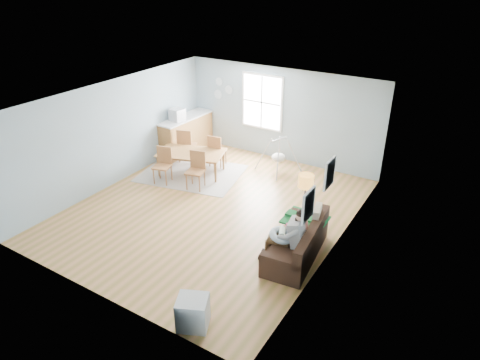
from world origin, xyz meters
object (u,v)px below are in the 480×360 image
Objects in this scene: dining_table at (191,163)px; counter at (186,134)px; chair_se at (196,167)px; chair_sw at (163,162)px; floor_lamp at (306,187)px; chair_ne at (216,149)px; storage_cube at (192,312)px; monitor at (177,115)px; chair_nw at (186,143)px; toddler at (299,224)px; baby_swing at (279,157)px; father at (289,234)px; sofa at (298,245)px.

counter is at bearing 113.75° from dining_table.
counter reaches higher than chair_se.
chair_sw is at bearing -69.01° from counter.
chair_ne is at bearing 150.45° from floor_lamp.
chair_ne is 0.48× the size of counter.
counter is (-4.52, 5.70, 0.29)m from storage_cube.
storage_cube is (-0.48, -3.20, -0.96)m from floor_lamp.
counter is at bearing 89.76° from monitor.
floor_lamp is 3.52× the size of monitor.
chair_se is 1.32m from chair_ne.
chair_nw is at bearing -167.97° from chair_ne.
chair_sw is (-3.77, 3.73, 0.28)m from storage_cube.
chair_se is at bearing 160.63° from toddler.
floor_lamp is at bearing -54.32° from baby_swing.
counter is (-1.43, 0.48, 0.01)m from chair_ne.
chair_se is at bearing -78.34° from chair_ne.
monitor reaches higher than father.
father is 2.93× the size of monitor.
sofa is 1.57× the size of baby_swing.
father reaches higher than chair_se.
counter reaches higher than baby_swing.
chair_se reaches higher than sofa.
chair_sw is 1.64m from chair_ne.
floor_lamp is at bearing -23.02° from monitor.
toddler is at bearing -19.37° from chair_se.
father is 1.21× the size of chair_nw.
chair_sw is at bearing 172.85° from floor_lamp.
sofa is at bearing -21.32° from chair_se.
toddler is 0.44× the size of dining_table.
father is 4.13m from baby_swing.
toddler is 0.39× the size of counter.
storage_cube is at bearing -104.93° from sofa.
monitor is (-1.10, 0.85, 0.97)m from dining_table.
baby_swing is at bearing 42.47° from chair_sw.
sofa is 1.57× the size of father.
dining_table is (-4.10, 1.92, 0.05)m from sofa.
monitor is (-5.12, 3.05, 0.62)m from father.
chair_ne is (-3.77, 2.66, 0.28)m from sofa.
counter is 0.82m from monitor.
counter is at bearing 148.89° from sofa.
baby_swing is at bearing 103.71° from storage_cube.
chair_sw is at bearing -79.04° from chair_nw.
floor_lamp is 1.20× the size of baby_swing.
father is 1.30× the size of chair_ne.
dining_table is (-4.02, 2.20, -0.35)m from father.
baby_swing reaches higher than storage_cube.
toddler is at bearing -12.97° from chair_sw.
storage_cube is at bearing -44.76° from chair_sw.
dining_table is at bearing -114.14° from chair_ne.
dining_table is at bearing -37.57° from monitor.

